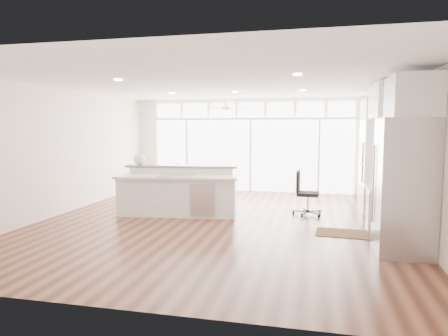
# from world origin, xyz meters

# --- Properties ---
(floor) EXTENTS (7.00, 8.00, 0.02)m
(floor) POSITION_xyz_m (0.00, 0.00, -0.01)
(floor) COLOR #462115
(floor) RESTS_ON ground
(ceiling) EXTENTS (7.00, 8.00, 0.02)m
(ceiling) POSITION_xyz_m (0.00, 0.00, 2.70)
(ceiling) COLOR white
(ceiling) RESTS_ON wall_back
(wall_back) EXTENTS (7.00, 0.04, 2.70)m
(wall_back) POSITION_xyz_m (0.00, 4.00, 1.35)
(wall_back) COLOR white
(wall_back) RESTS_ON floor
(wall_front) EXTENTS (7.00, 0.04, 2.70)m
(wall_front) POSITION_xyz_m (0.00, -4.00, 1.35)
(wall_front) COLOR white
(wall_front) RESTS_ON floor
(wall_left) EXTENTS (0.04, 8.00, 2.70)m
(wall_left) POSITION_xyz_m (-3.50, 0.00, 1.35)
(wall_left) COLOR white
(wall_left) RESTS_ON floor
(wall_right) EXTENTS (0.04, 8.00, 2.70)m
(wall_right) POSITION_xyz_m (3.50, 0.00, 1.35)
(wall_right) COLOR white
(wall_right) RESTS_ON floor
(glass_wall) EXTENTS (5.80, 0.06, 2.08)m
(glass_wall) POSITION_xyz_m (0.00, 3.94, 1.05)
(glass_wall) COLOR white
(glass_wall) RESTS_ON wall_back
(transom_row) EXTENTS (5.90, 0.06, 0.40)m
(transom_row) POSITION_xyz_m (0.00, 3.94, 2.38)
(transom_row) COLOR white
(transom_row) RESTS_ON wall_back
(desk_window) EXTENTS (0.04, 0.85, 0.85)m
(desk_window) POSITION_xyz_m (3.46, 0.30, 1.55)
(desk_window) COLOR white
(desk_window) RESTS_ON wall_right
(ceiling_fan) EXTENTS (1.16, 1.16, 0.32)m
(ceiling_fan) POSITION_xyz_m (-0.50, 2.80, 2.48)
(ceiling_fan) COLOR silver
(ceiling_fan) RESTS_ON ceiling
(recessed_lights) EXTENTS (3.40, 3.00, 0.02)m
(recessed_lights) POSITION_xyz_m (0.00, 0.20, 2.68)
(recessed_lights) COLOR white
(recessed_lights) RESTS_ON ceiling
(oven_cabinet) EXTENTS (0.64, 1.20, 2.50)m
(oven_cabinet) POSITION_xyz_m (3.17, 1.80, 1.25)
(oven_cabinet) COLOR white
(oven_cabinet) RESTS_ON floor
(desk_nook) EXTENTS (0.72, 1.30, 0.76)m
(desk_nook) POSITION_xyz_m (3.13, 0.30, 0.38)
(desk_nook) COLOR white
(desk_nook) RESTS_ON floor
(upper_cabinets) EXTENTS (0.64, 1.30, 0.64)m
(upper_cabinets) POSITION_xyz_m (3.17, 0.30, 2.35)
(upper_cabinets) COLOR white
(upper_cabinets) RESTS_ON wall_right
(refrigerator) EXTENTS (0.76, 0.90, 2.00)m
(refrigerator) POSITION_xyz_m (3.11, -1.35, 1.00)
(refrigerator) COLOR #AEAEB3
(refrigerator) RESTS_ON floor
(fridge_cabinet) EXTENTS (0.64, 0.90, 0.60)m
(fridge_cabinet) POSITION_xyz_m (3.17, -1.35, 2.30)
(fridge_cabinet) COLOR white
(fridge_cabinet) RESTS_ON wall_right
(framed_photos) EXTENTS (0.06, 0.22, 0.80)m
(framed_photos) POSITION_xyz_m (3.46, 0.92, 1.40)
(framed_photos) COLOR black
(framed_photos) RESTS_ON wall_right
(kitchen_island) EXTENTS (2.69, 1.27, 1.03)m
(kitchen_island) POSITION_xyz_m (-1.01, 0.38, 0.51)
(kitchen_island) COLOR white
(kitchen_island) RESTS_ON floor
(rug) EXTENTS (0.94, 0.71, 0.01)m
(rug) POSITION_xyz_m (2.32, -0.41, 0.01)
(rug) COLOR #321E10
(rug) RESTS_ON floor
(office_chair) EXTENTS (0.51, 0.47, 0.93)m
(office_chair) POSITION_xyz_m (1.70, 0.99, 0.47)
(office_chair) COLOR black
(office_chair) RESTS_ON floor
(fishbowl) EXTENTS (0.26, 0.26, 0.25)m
(fishbowl) POSITION_xyz_m (-2.00, 0.66, 1.16)
(fishbowl) COLOR white
(fishbowl) RESTS_ON kitchen_island
(monitor) EXTENTS (0.08, 0.45, 0.37)m
(monitor) POSITION_xyz_m (3.05, 0.30, 0.95)
(monitor) COLOR black
(monitor) RESTS_ON desk_nook
(keyboard) EXTENTS (0.17, 0.34, 0.02)m
(keyboard) POSITION_xyz_m (2.88, 0.30, 0.77)
(keyboard) COLOR silver
(keyboard) RESTS_ON desk_nook
(potted_plant) EXTENTS (0.26, 0.28, 0.21)m
(potted_plant) POSITION_xyz_m (3.17, 1.80, 2.60)
(potted_plant) COLOR #375D28
(potted_plant) RESTS_ON oven_cabinet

